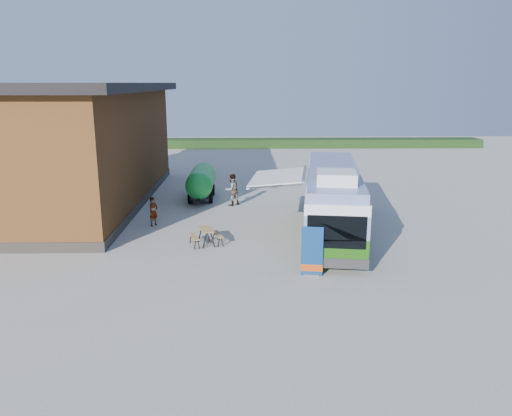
{
  "coord_description": "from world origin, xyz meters",
  "views": [
    {
      "loc": [
        -0.06,
        -21.61,
        7.49
      ],
      "look_at": [
        0.47,
        2.61,
        1.4
      ],
      "focal_mm": 35.0,
      "sensor_mm": 36.0,
      "label": 1
    }
  ],
  "objects_px": {
    "picnic_table": "(206,233)",
    "bus": "(332,197)",
    "person_b": "(232,190)",
    "banner": "(312,256)",
    "slurry_tanker": "(201,181)",
    "person_a": "(153,212)"
  },
  "relations": [
    {
      "from": "picnic_table",
      "to": "person_b",
      "type": "relative_size",
      "value": 0.86
    },
    {
      "from": "banner",
      "to": "picnic_table",
      "type": "xyz_separation_m",
      "value": [
        -4.5,
        4.02,
        -0.24
      ]
    },
    {
      "from": "person_a",
      "to": "picnic_table",
      "type": "bearing_deg",
      "value": -100.16
    },
    {
      "from": "bus",
      "to": "person_a",
      "type": "relative_size",
      "value": 8.11
    },
    {
      "from": "bus",
      "to": "person_b",
      "type": "bearing_deg",
      "value": 140.03
    },
    {
      "from": "picnic_table",
      "to": "slurry_tanker",
      "type": "distance_m",
      "value": 9.73
    },
    {
      "from": "bus",
      "to": "slurry_tanker",
      "type": "relative_size",
      "value": 2.2
    },
    {
      "from": "person_a",
      "to": "slurry_tanker",
      "type": "height_order",
      "value": "slurry_tanker"
    },
    {
      "from": "bus",
      "to": "banner",
      "type": "bearing_deg",
      "value": -98.57
    },
    {
      "from": "person_b",
      "to": "person_a",
      "type": "bearing_deg",
      "value": 12.6
    },
    {
      "from": "bus",
      "to": "slurry_tanker",
      "type": "distance_m",
      "value": 10.61
    },
    {
      "from": "person_b",
      "to": "banner",
      "type": "bearing_deg",
      "value": 70.89
    },
    {
      "from": "bus",
      "to": "picnic_table",
      "type": "distance_m",
      "value": 6.74
    },
    {
      "from": "picnic_table",
      "to": "bus",
      "type": "bearing_deg",
      "value": 0.47
    },
    {
      "from": "bus",
      "to": "picnic_table",
      "type": "height_order",
      "value": "bus"
    },
    {
      "from": "picnic_table",
      "to": "person_a",
      "type": "bearing_deg",
      "value": 115.43
    },
    {
      "from": "bus",
      "to": "banner",
      "type": "distance_m",
      "value": 6.38
    },
    {
      "from": "picnic_table",
      "to": "person_b",
      "type": "bearing_deg",
      "value": 65.36
    },
    {
      "from": "person_a",
      "to": "person_b",
      "type": "distance_m",
      "value": 6.14
    },
    {
      "from": "picnic_table",
      "to": "person_b",
      "type": "height_order",
      "value": "person_b"
    },
    {
      "from": "banner",
      "to": "person_a",
      "type": "xyz_separation_m",
      "value": [
        -7.58,
        7.37,
        -0.05
      ]
    },
    {
      "from": "bus",
      "to": "person_b",
      "type": "relative_size",
      "value": 6.41
    }
  ]
}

